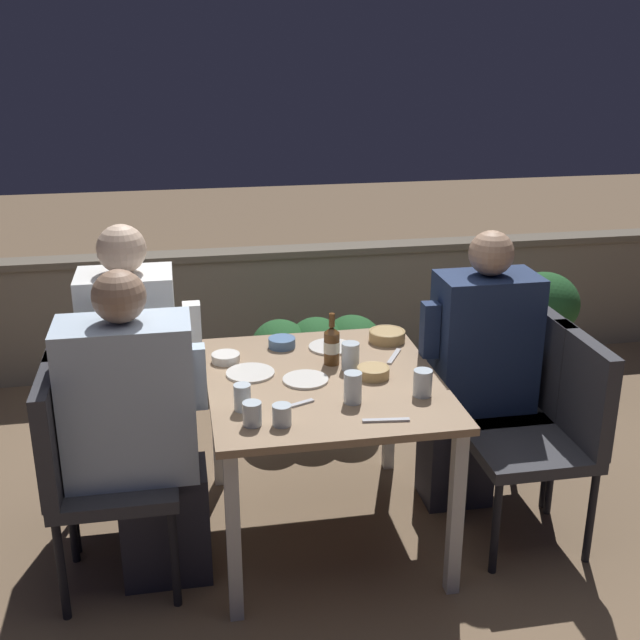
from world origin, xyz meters
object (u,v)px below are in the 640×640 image
(person_white_polo, at_px, (141,383))
(chair_right_far, at_px, (517,386))
(chair_left_far, at_px, (93,418))
(potted_plant, at_px, (542,327))
(chair_left_near, at_px, (86,459))
(beer_bottle, at_px, (332,345))
(person_blue_shirt, at_px, (140,433))
(person_navy_jumper, at_px, (475,371))
(chair_right_near, at_px, (553,421))

(person_white_polo, bearing_deg, chair_right_far, -0.85)
(chair_left_far, xyz_separation_m, potted_plant, (2.33, 0.78, -0.05))
(chair_left_near, height_order, beer_bottle, beer_bottle)
(person_blue_shirt, bearing_deg, person_navy_jumper, 12.55)
(chair_left_near, xyz_separation_m, person_blue_shirt, (0.20, -0.00, 0.09))
(chair_left_near, relative_size, chair_right_near, 1.00)
(chair_right_far, bearing_deg, chair_right_near, -89.53)
(person_blue_shirt, distance_m, person_white_polo, 0.34)
(chair_left_near, xyz_separation_m, person_white_polo, (0.20, 0.34, 0.14))
(potted_plant, bearing_deg, person_white_polo, -159.86)
(person_blue_shirt, bearing_deg, person_white_polo, 90.55)
(chair_left_far, bearing_deg, chair_right_far, -0.76)
(chair_right_far, height_order, person_navy_jumper, person_navy_jumper)
(person_white_polo, distance_m, chair_right_near, 1.68)
(chair_right_near, distance_m, chair_right_far, 0.35)
(potted_plant, bearing_deg, chair_right_near, -113.17)
(chair_right_far, xyz_separation_m, beer_bottle, (-0.85, -0.01, 0.26))
(person_blue_shirt, distance_m, person_navy_jumper, 1.46)
(person_blue_shirt, xyz_separation_m, chair_right_near, (1.63, -0.03, -0.09))
(chair_right_near, bearing_deg, potted_plant, 66.83)
(chair_left_near, relative_size, person_blue_shirt, 0.71)
(chair_left_near, relative_size, person_white_polo, 0.67)
(chair_left_far, relative_size, person_navy_jumper, 0.71)
(chair_left_near, distance_m, person_navy_jumper, 1.66)
(person_navy_jumper, distance_m, potted_plant, 1.07)
(person_white_polo, bearing_deg, chair_left_near, -120.39)
(chair_left_far, bearing_deg, chair_left_near, -89.86)
(chair_right_near, height_order, potted_plant, chair_right_near)
(chair_left_far, height_order, beer_bottle, beer_bottle)
(chair_left_far, height_order, potted_plant, chair_left_far)
(beer_bottle, bearing_deg, chair_right_far, 0.90)
(chair_right_far, bearing_deg, chair_left_near, -170.17)
(person_white_polo, relative_size, potted_plant, 1.67)
(chair_left_far, relative_size, beer_bottle, 4.00)
(chair_right_near, bearing_deg, chair_left_far, 168.56)
(person_blue_shirt, height_order, person_white_polo, person_white_polo)
(person_white_polo, relative_size, chair_right_far, 1.50)
(person_blue_shirt, bearing_deg, chair_right_far, 11.02)
(chair_left_far, height_order, person_white_polo, person_white_polo)
(chair_left_near, distance_m, chair_right_near, 1.83)
(beer_bottle, relative_size, potted_plant, 0.28)
(person_white_polo, xyz_separation_m, person_navy_jumper, (1.43, -0.02, -0.05))
(person_white_polo, distance_m, potted_plant, 2.27)
(person_white_polo, height_order, potted_plant, person_white_polo)
(chair_right_near, distance_m, person_navy_jumper, 0.41)
(person_blue_shirt, relative_size, chair_left_far, 1.41)
(person_blue_shirt, bearing_deg, beer_bottle, 21.25)
(beer_bottle, bearing_deg, chair_left_far, 177.82)
(beer_bottle, xyz_separation_m, potted_plant, (1.34, 0.82, -0.31))
(person_blue_shirt, bearing_deg, chair_left_far, 120.90)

